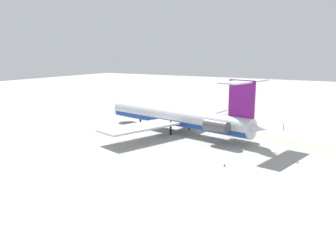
% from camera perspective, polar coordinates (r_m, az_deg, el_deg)
% --- Properties ---
extents(ground, '(354.15, 354.15, 0.00)m').
position_cam_1_polar(ground, '(100.87, 1.79, -0.10)').
color(ground, '#9E9E99').
extents(main_jetliner, '(48.76, 43.41, 14.28)m').
position_cam_1_polar(main_jetliner, '(87.17, 2.01, 0.68)').
color(main_jetliner, silver).
rests_on(main_jetliner, ground).
extents(ground_crew_near_nose, '(0.38, 0.26, 1.65)m').
position_cam_1_polar(ground_crew_near_nose, '(118.11, -1.71, 2.12)').
color(ground_crew_near_nose, black).
rests_on(ground_crew_near_nose, ground).
extents(ground_crew_near_tail, '(0.26, 0.37, 1.64)m').
position_cam_1_polar(ground_crew_near_tail, '(95.56, 18.59, -0.71)').
color(ground_crew_near_tail, black).
rests_on(ground_crew_near_tail, ground).
extents(safety_cone_nose, '(0.40, 0.40, 0.55)m').
position_cam_1_polar(safety_cone_nose, '(123.08, -0.87, 2.14)').
color(safety_cone_nose, '#EA590F').
rests_on(safety_cone_nose, ground).
extents(safety_cone_wingtip, '(0.40, 0.40, 0.55)m').
position_cam_1_polar(safety_cone_wingtip, '(63.11, 9.32, -7.08)').
color(safety_cone_wingtip, '#EA590F').
rests_on(safety_cone_wingtip, ground).
extents(taxiway_centreline, '(73.41, 16.11, 0.01)m').
position_cam_1_polar(taxiway_centreline, '(97.13, 4.06, -0.57)').
color(taxiway_centreline, gold).
rests_on(taxiway_centreline, ground).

